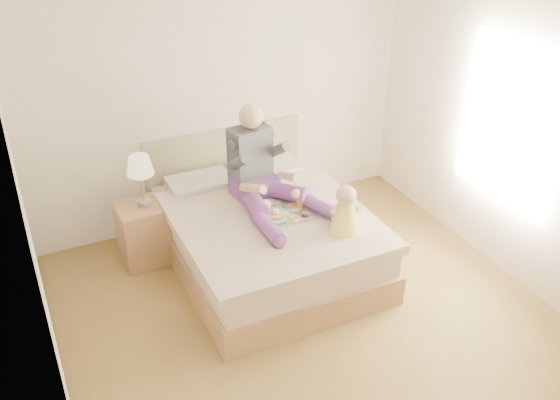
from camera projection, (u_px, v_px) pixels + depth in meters
name	position (u px, v px, depth m)	size (l,w,h in m)	color
room	(332.00, 165.00, 4.51)	(4.02, 4.22, 2.71)	brown
bed	(263.00, 233.00, 5.92)	(1.70, 2.18, 1.00)	#8C6341
nightstand	(146.00, 232.00, 5.96)	(0.50, 0.45, 0.60)	#8C6341
lamp	(140.00, 168.00, 5.64)	(0.24, 0.24, 0.50)	#B3B5BA
adult	(262.00, 174.00, 5.74)	(0.79, 1.18, 0.93)	#64327D
tray	(284.00, 213.00, 5.62)	(0.45, 0.36, 0.13)	#B3B5BA
baby	(345.00, 212.00, 5.34)	(0.29, 0.40, 0.44)	#F4DA4D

